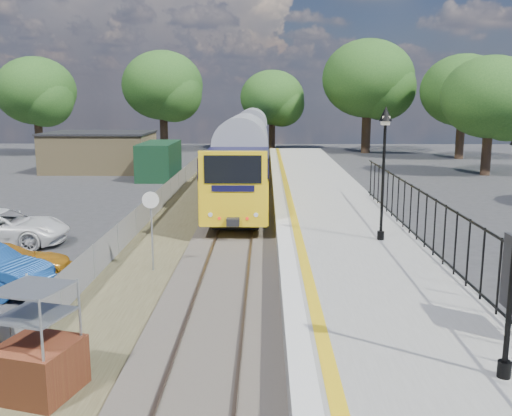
{
  "coord_description": "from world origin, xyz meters",
  "views": [
    {
      "loc": [
        1.27,
        -13.41,
        5.75
      ],
      "look_at": [
        0.94,
        6.05,
        2.0
      ],
      "focal_mm": 40.0,
      "sensor_mm": 36.0,
      "label": 1
    }
  ],
  "objects_px": {
    "brick_plinth": "(37,343)",
    "speed_sign": "(151,218)",
    "car_white": "(1,228)",
    "train": "(248,145)",
    "car_yellow": "(3,263)",
    "victorian_lamp_north": "(385,142)"
  },
  "relations": [
    {
      "from": "brick_plinth",
      "to": "speed_sign",
      "type": "xyz_separation_m",
      "value": [
        0.65,
        8.09,
        0.78
      ]
    },
    {
      "from": "car_white",
      "to": "train",
      "type": "bearing_deg",
      "value": -26.74
    },
    {
      "from": "train",
      "to": "brick_plinth",
      "type": "relative_size",
      "value": 18.02
    },
    {
      "from": "train",
      "to": "car_white",
      "type": "xyz_separation_m",
      "value": [
        -9.2,
        -20.64,
        -1.63
      ]
    },
    {
      "from": "train",
      "to": "car_yellow",
      "type": "height_order",
      "value": "train"
    },
    {
      "from": "train",
      "to": "brick_plinth",
      "type": "bearing_deg",
      "value": -95.58
    },
    {
      "from": "train",
      "to": "car_yellow",
      "type": "bearing_deg",
      "value": -105.55
    },
    {
      "from": "victorian_lamp_north",
      "to": "car_white",
      "type": "xyz_separation_m",
      "value": [
        -14.5,
        2.43,
        -3.58
      ]
    },
    {
      "from": "victorian_lamp_north",
      "to": "car_white",
      "type": "bearing_deg",
      "value": 170.5
    },
    {
      "from": "victorian_lamp_north",
      "to": "speed_sign",
      "type": "bearing_deg",
      "value": -172.25
    },
    {
      "from": "train",
      "to": "speed_sign",
      "type": "xyz_separation_m",
      "value": [
        -2.5,
        -24.13,
        -0.47
      ]
    },
    {
      "from": "train",
      "to": "car_white",
      "type": "bearing_deg",
      "value": -114.01
    },
    {
      "from": "victorian_lamp_north",
      "to": "brick_plinth",
      "type": "bearing_deg",
      "value": -132.71
    },
    {
      "from": "speed_sign",
      "to": "victorian_lamp_north",
      "type": "bearing_deg",
      "value": 2.34
    },
    {
      "from": "victorian_lamp_north",
      "to": "speed_sign",
      "type": "relative_size",
      "value": 1.67
    },
    {
      "from": "victorian_lamp_north",
      "to": "train",
      "type": "distance_m",
      "value": 23.75
    },
    {
      "from": "train",
      "to": "brick_plinth",
      "type": "xyz_separation_m",
      "value": [
        -3.15,
        -32.23,
        -1.25
      ]
    },
    {
      "from": "brick_plinth",
      "to": "speed_sign",
      "type": "relative_size",
      "value": 0.82
    },
    {
      "from": "train",
      "to": "car_yellow",
      "type": "distance_m",
      "value": 26.27
    },
    {
      "from": "car_yellow",
      "to": "car_white",
      "type": "xyz_separation_m",
      "value": [
        -2.17,
        4.61,
        0.1
      ]
    },
    {
      "from": "train",
      "to": "car_yellow",
      "type": "relative_size",
      "value": 9.64
    },
    {
      "from": "victorian_lamp_north",
      "to": "train",
      "type": "height_order",
      "value": "victorian_lamp_north"
    }
  ]
}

